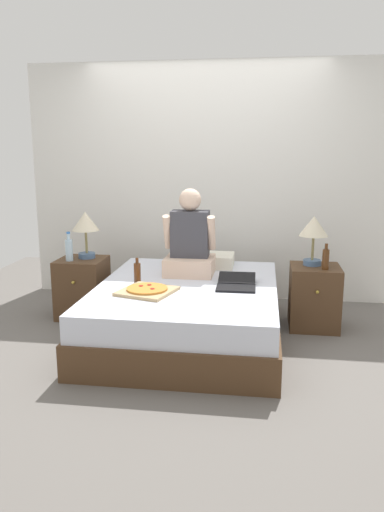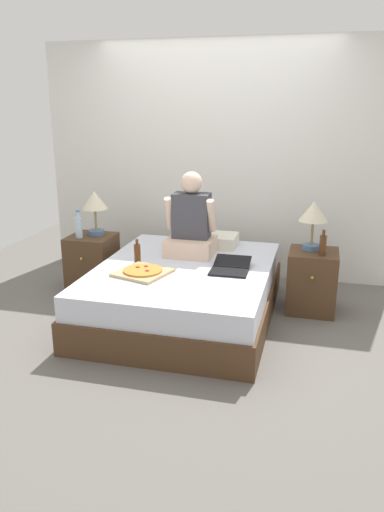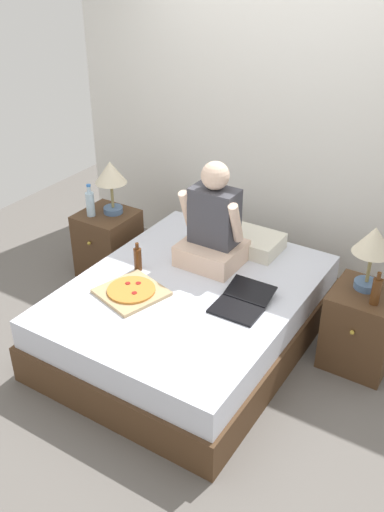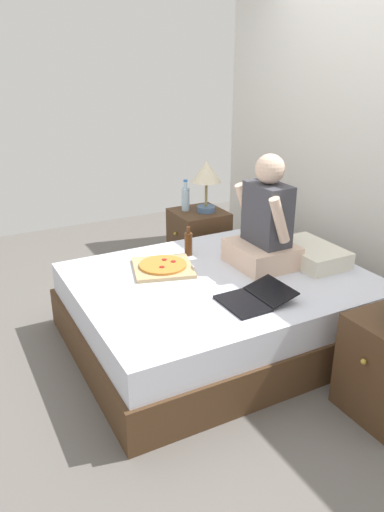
% 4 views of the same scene
% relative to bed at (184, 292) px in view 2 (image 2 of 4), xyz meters
% --- Properties ---
extents(ground_plane, '(5.84, 5.84, 0.00)m').
position_rel_bed_xyz_m(ground_plane, '(0.00, 0.00, -0.24)').
color(ground_plane, '#66605B').
extents(wall_back, '(3.84, 0.12, 2.50)m').
position_rel_bed_xyz_m(wall_back, '(0.00, 1.34, 1.01)').
color(wall_back, silver).
rests_on(wall_back, ground).
extents(bed, '(1.54, 1.96, 0.48)m').
position_rel_bed_xyz_m(bed, '(0.00, 0.00, 0.00)').
color(bed, '#4C331E').
rests_on(bed, ground).
extents(nightstand_left, '(0.44, 0.47, 0.57)m').
position_rel_bed_xyz_m(nightstand_left, '(-1.10, 0.44, 0.05)').
color(nightstand_left, '#4C331E').
rests_on(nightstand_left, ground).
extents(lamp_on_left_nightstand, '(0.26, 0.26, 0.45)m').
position_rel_bed_xyz_m(lamp_on_left_nightstand, '(-1.06, 0.49, 0.66)').
color(lamp_on_left_nightstand, '#4C6B93').
rests_on(lamp_on_left_nightstand, nightstand_left).
extents(water_bottle, '(0.07, 0.07, 0.28)m').
position_rel_bed_xyz_m(water_bottle, '(-1.18, 0.35, 0.45)').
color(water_bottle, silver).
rests_on(water_bottle, nightstand_left).
extents(nightstand_right, '(0.44, 0.47, 0.57)m').
position_rel_bed_xyz_m(nightstand_right, '(1.10, 0.44, 0.05)').
color(nightstand_right, '#4C331E').
rests_on(nightstand_right, ground).
extents(lamp_on_right_nightstand, '(0.26, 0.26, 0.45)m').
position_rel_bed_xyz_m(lamp_on_right_nightstand, '(1.07, 0.49, 0.66)').
color(lamp_on_right_nightstand, '#4C6B93').
rests_on(lamp_on_right_nightstand, nightstand_right).
extents(beer_bottle, '(0.06, 0.06, 0.23)m').
position_rel_bed_xyz_m(beer_bottle, '(1.17, 0.34, 0.43)').
color(beer_bottle, '#512D14').
rests_on(beer_bottle, nightstand_right).
extents(pillow, '(0.52, 0.34, 0.12)m').
position_rel_bed_xyz_m(pillow, '(0.08, 0.70, 0.30)').
color(pillow, silver).
rests_on(pillow, bed).
extents(person_seated, '(0.47, 0.40, 0.78)m').
position_rel_bed_xyz_m(person_seated, '(-0.03, 0.37, 0.53)').
color(person_seated, beige).
rests_on(person_seated, bed).
extents(laptop, '(0.32, 0.42, 0.07)m').
position_rel_bed_xyz_m(laptop, '(0.41, -0.02, 0.27)').
color(laptop, black).
rests_on(laptop, bed).
extents(pizza_box, '(0.50, 0.50, 0.04)m').
position_rel_bed_xyz_m(pizza_box, '(-0.28, -0.29, 0.26)').
color(pizza_box, tan).
rests_on(pizza_box, bed).
extents(beer_bottle_on_bed, '(0.06, 0.06, 0.22)m').
position_rel_bed_xyz_m(beer_bottle_on_bed, '(-0.43, -0.01, 0.34)').
color(beer_bottle_on_bed, '#4C2811').
rests_on(beer_bottle_on_bed, bed).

